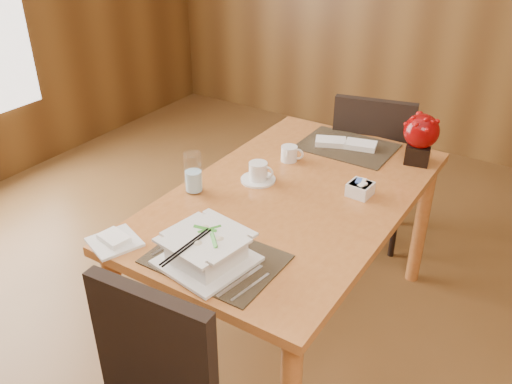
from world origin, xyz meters
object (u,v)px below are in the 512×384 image
Objects in this scene: berry_decor at (421,136)px; soup_setting at (206,250)px; creamer_jug at (289,154)px; bread_plate at (115,242)px; dining_table at (292,213)px; sugar_caddy at (360,189)px; far_chair at (372,163)px; water_glass at (193,173)px; coffee_cup at (258,173)px.

soup_setting is at bearing -107.16° from berry_decor.
creamer_jug reaches higher than bread_plate.
dining_table is 0.71m from berry_decor.
creamer_jug is at bearing 77.91° from bread_plate.
berry_decor reaches higher than sugar_caddy.
bread_plate is at bearing -119.89° from berry_decor.
far_chair is at bearing 136.65° from berry_decor.
sugar_caddy is at bearing -33.55° from creamer_jug.
far_chair reaches higher than creamer_jug.
soup_setting is (-0.01, -0.58, 0.15)m from dining_table.
sugar_caddy is (0.26, 0.73, -0.03)m from soup_setting.
far_chair is (0.38, 1.09, -0.31)m from water_glass.
creamer_jug is (-0.16, 0.85, -0.02)m from soup_setting.
creamer_jug is 0.69m from far_chair.
water_glass is 0.70m from sugar_caddy.
coffee_cup is at bearing -163.78° from sugar_caddy.
far_chair is (0.02, 0.88, -0.12)m from dining_table.
far_chair reaches higher than bread_plate.
water_glass reaches higher than bread_plate.
dining_table is 0.60m from soup_setting.
coffee_cup reaches higher than creamer_jug.
soup_setting is 2.11× the size of coffee_cup.
far_chair is (0.39, 1.55, -0.23)m from bread_plate.
soup_setting is 3.46× the size of sugar_caddy.
bread_plate is 1.61m from far_chair.
creamer_jug is at bearing 122.81° from dining_table.
creamer_jug is at bearing -148.96° from berry_decor.
berry_decor is (0.53, 0.56, 0.10)m from coffee_cup.
water_glass is (-0.35, 0.37, 0.03)m from soup_setting.
far_chair is (0.03, 1.46, -0.28)m from soup_setting.
sugar_caddy is 0.39× the size of berry_decor.
berry_decor reaches higher than creamer_jug.
creamer_jug is at bearing 59.83° from far_chair.
soup_setting reaches higher than sugar_caddy.
water_glass is at bearing -132.08° from berry_decor.
far_chair reaches higher than coffee_cup.
berry_decor is (0.10, 0.43, 0.11)m from sugar_caddy.
berry_decor is at bearing 76.70° from sugar_caddy.
water_glass is (-0.36, -0.21, 0.19)m from dining_table.
water_glass is 1.89× the size of sugar_caddy.
far_chair is at bearing 76.50° from coffee_cup.
bread_plate is at bearing -90.81° from water_glass.
sugar_caddy is 1.02m from bread_plate.
far_chair is (-0.32, 0.31, -0.36)m from berry_decor.
sugar_caddy is at bearing 30.22° from dining_table.
water_glass is 1.06m from berry_decor.
coffee_cup is at bearing -133.61° from berry_decor.
berry_decor is 1.44m from bread_plate.
soup_setting is 0.37m from bread_plate.
soup_setting is 0.86m from creamer_jug.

